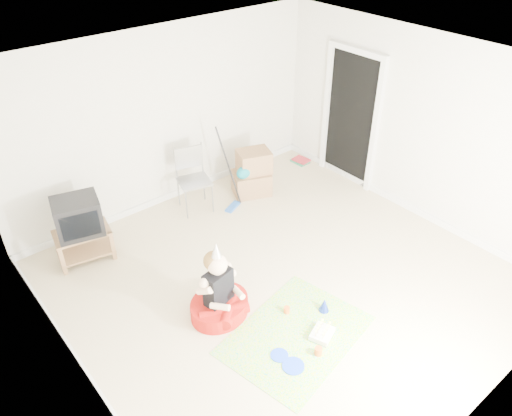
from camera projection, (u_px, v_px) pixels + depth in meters
ground at (283, 279)px, 6.21m from camera, size 5.00×5.00×0.00m
doorway_recess at (351, 119)px, 7.71m from camera, size 0.02×0.90×2.05m
tv_stand at (84, 242)px, 6.40m from camera, size 0.76×0.55×0.43m
crt_tv at (78, 216)px, 6.17m from camera, size 0.65×0.58×0.48m
folding_chair at (194, 181)px, 7.24m from camera, size 0.54×0.52×0.98m
cardboard_boxes at (252, 174)px, 7.69m from camera, size 0.69×0.61×0.71m
floor_mop at (232, 193)px, 7.37m from camera, size 0.32×0.38×1.21m
book_pile at (301, 160)px, 8.69m from camera, size 0.24×0.30×0.06m
seated_woman at (219, 299)px, 5.60m from camera, size 0.82×0.82×1.02m
party_mat at (296, 335)px, 5.45m from camera, size 1.75×1.42×0.01m
birthday_cake at (322, 334)px, 5.41m from camera, size 0.32×0.29×0.13m
blue_plate_near at (279, 355)px, 5.21m from camera, size 0.20×0.20×0.01m
blue_plate_far at (293, 366)px, 5.10m from camera, size 0.27×0.27×0.01m
orange_cup_near at (287, 310)px, 5.70m from camera, size 0.09×0.09×0.08m
orange_cup_far at (318, 351)px, 5.21m from camera, size 0.09×0.09×0.09m
blue_party_hat at (324, 305)px, 5.70m from camera, size 0.16×0.16×0.18m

